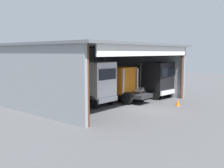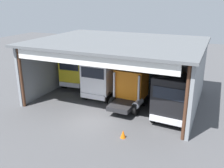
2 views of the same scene
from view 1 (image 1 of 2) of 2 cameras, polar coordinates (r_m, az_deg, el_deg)
The scene contains 9 objects.
ground_plane at distance 21.50m, azimuth 7.64°, elevation -5.52°, with size 80.00×80.00×0.00m, color #4C4C4F.
workshop_shed at distance 24.88m, azimuth -4.44°, elevation 4.83°, with size 14.29×11.26×5.33m.
truck_yellow_center_bay at distance 21.77m, azimuth -14.14°, elevation -0.69°, with size 2.79×5.24×3.49m.
truck_white_center_left_bay at distance 22.60m, azimuth -3.54°, elevation 0.17°, with size 2.66×4.49×3.78m.
truck_orange_left_bay at distance 24.70m, azimuth 2.37°, elevation 0.13°, with size 2.56×4.32×3.22m.
truck_black_center_right_bay at distance 27.00m, azimuth 9.53°, elevation 1.05°, with size 2.82×4.55×3.59m.
oil_drum at distance 25.82m, azimuth -15.71°, elevation -2.62°, with size 0.58×0.58×0.89m, color #197233.
tool_cart at distance 25.18m, azimuth -16.96°, elevation -2.78°, with size 0.90×0.60×1.00m, color black.
traffic_cone at distance 23.41m, azimuth 14.13°, elevation -3.95°, with size 0.36×0.36×0.56m, color orange.
Camera 1 is at (-17.79, -11.16, 4.60)m, focal length 42.01 mm.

